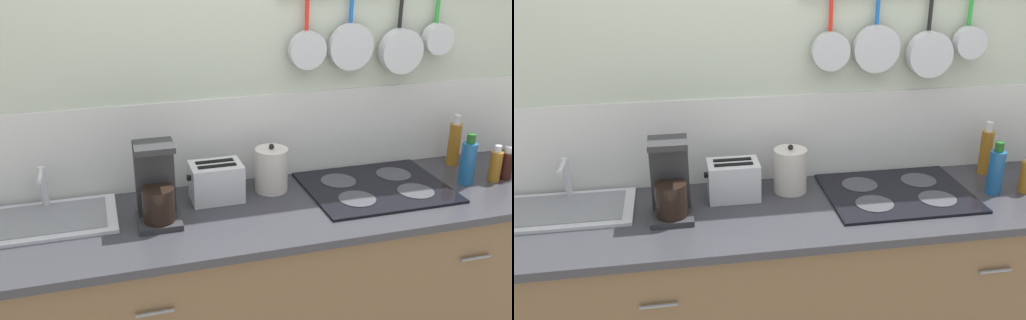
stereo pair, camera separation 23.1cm
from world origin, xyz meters
The scene contains 11 objects.
wall_back centered at (0.00, 0.37, 1.27)m, with size 7.20×0.15×2.60m.
cabinet_base centered at (0.00, 0.00, 0.44)m, with size 2.70×0.63×0.88m.
countertop centered at (0.00, 0.00, 0.90)m, with size 2.74×0.66×0.03m.
sink_basin centered at (-1.05, 0.14, 0.93)m, with size 0.56×0.35×0.19m.
coffee_maker centered at (-0.61, 0.03, 1.05)m, with size 0.17×0.18×0.33m.
toaster centered at (-0.34, 0.15, 1.00)m, with size 0.24×0.16×0.17m.
kettle centered at (-0.08, 0.18, 1.02)m, with size 0.15×0.15×0.22m.
cooktop centered at (0.39, 0.06, 0.92)m, with size 0.64×0.50×0.01m.
bottle_vinegar centered at (0.81, 0.00, 1.02)m, with size 0.07×0.07×0.24m.
bottle_dish_soap centered at (0.89, 0.22, 1.03)m, with size 0.06×0.06×0.26m.
bottle_cooking_wine centered at (0.96, -0.01, 0.99)m, with size 0.06×0.06×0.18m.
Camera 2 is at (-0.57, -2.12, 2.01)m, focal length 40.00 mm.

